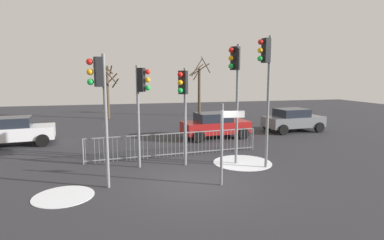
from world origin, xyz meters
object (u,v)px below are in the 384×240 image
bare_tree_centre (199,88)px  car_grey_far (293,120)px  traffic_light_foreground_left (100,91)px  bare_tree_left (108,90)px  traffic_light_rear_left (141,93)px  traffic_light_foreground_right (235,77)px  car_white_near (14,131)px  traffic_light_rear_right (266,73)px  direction_sign_post (224,140)px  car_red_trailing (215,125)px  traffic_light_mid_right (183,95)px

bare_tree_centre → car_grey_far: bearing=-67.1°
traffic_light_foreground_left → bare_tree_left: (-0.12, 16.71, -0.70)m
traffic_light_foreground_left → traffic_light_rear_left: (1.43, 1.98, -0.20)m
traffic_light_foreground_left → car_grey_far: (11.50, 7.66, -2.35)m
traffic_light_foreground_right → car_white_near: bearing=30.9°
traffic_light_foreground_right → traffic_light_rear_right: bearing=-157.1°
direction_sign_post → bare_tree_centre: 17.73m
direction_sign_post → car_red_trailing: 7.80m
direction_sign_post → bare_tree_centre: (3.87, 17.28, 0.96)m
bare_tree_left → traffic_light_foreground_right: bearing=-71.1°
traffic_light_rear_right → car_red_trailing: (-0.01, 6.02, -2.93)m
traffic_light_mid_right → car_white_near: (-7.71, 5.69, -2.07)m
car_red_trailing → traffic_light_foreground_left: bearing=-136.8°
traffic_light_foreground_right → bare_tree_left: traffic_light_foreground_right is taller
traffic_light_foreground_left → car_red_trailing: bearing=-55.7°
car_red_trailing → traffic_light_rear_right: bearing=-95.5°
traffic_light_mid_right → bare_tree_centre: (4.68, 14.83, -0.36)m
traffic_light_foreground_left → car_white_near: size_ratio=1.07×
traffic_light_foreground_left → traffic_light_foreground_right: bearing=-87.4°
traffic_light_rear_left → traffic_light_mid_right: bearing=109.9°
traffic_light_foreground_left → car_red_trailing: (5.97, 6.83, -2.35)m
traffic_light_mid_right → direction_sign_post: bearing=147.6°
traffic_light_foreground_left → direction_sign_post: traffic_light_foreground_left is taller
car_white_near → car_grey_far: (16.18, 0.17, 0.00)m
car_red_trailing → bare_tree_centre: (1.73, 9.81, 1.71)m
direction_sign_post → car_red_trailing: bearing=79.5°
traffic_light_foreground_left → traffic_light_foreground_right: (5.06, 1.56, 0.39)m
bare_tree_left → traffic_light_rear_right: bearing=-69.0°
direction_sign_post → bare_tree_centre: bearing=82.9°
traffic_light_foreground_left → car_white_near: 9.14m
car_white_near → car_red_trailing: size_ratio=1.01×
traffic_light_rear_right → bare_tree_centre: size_ratio=0.99×
traffic_light_mid_right → traffic_light_foreground_right: traffic_light_foreground_right is taller
traffic_light_mid_right → bare_tree_centre: 15.56m
car_white_near → bare_tree_centre: bare_tree_centre is taller
traffic_light_mid_right → direction_sign_post: 2.89m
bare_tree_centre → direction_sign_post: bearing=-102.6°
traffic_light_rear_right → bare_tree_centre: bare_tree_centre is taller
traffic_light_rear_left → car_grey_far: size_ratio=1.01×
traffic_light_foreground_left → bare_tree_centre: (7.70, 16.64, -0.63)m
traffic_light_foreground_right → bare_tree_left: (-5.18, 15.15, -1.10)m
car_red_trailing → traffic_light_mid_right: bearing=-126.0°
car_red_trailing → car_grey_far: same height
car_grey_far → bare_tree_centre: bare_tree_centre is taller
direction_sign_post → car_white_near: (-8.51, 8.13, -0.76)m
traffic_light_foreground_right → bare_tree_left: size_ratio=1.03×
traffic_light_foreground_right → bare_tree_centre: 15.34m
traffic_light_mid_right → direction_sign_post: (0.81, -2.44, -1.31)m
car_red_trailing → bare_tree_centre: bearing=74.3°
traffic_light_foreground_right → bare_tree_centre: bearing=-37.7°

